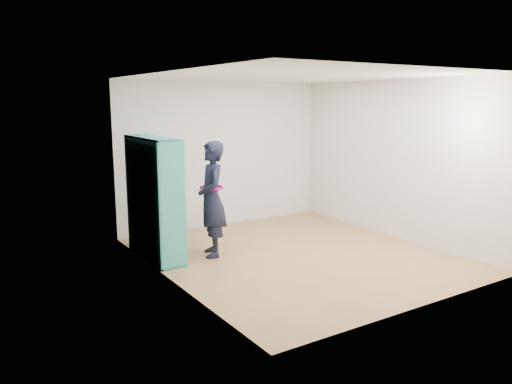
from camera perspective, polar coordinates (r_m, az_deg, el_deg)
floor at (r=7.50m, az=4.73°, el=-7.17°), size 4.50×4.50×0.00m
ceiling at (r=7.15m, az=5.05°, el=13.10°), size 4.50×4.50×0.00m
wall_left at (r=6.21m, az=-9.94°, el=1.36°), size 0.02×4.50×2.60m
wall_right at (r=8.57m, az=15.60°, el=3.59°), size 0.02×4.50×2.60m
wall_back at (r=9.09m, az=-3.78°, el=4.32°), size 4.00×0.02×2.60m
wall_front at (r=5.62m, az=18.96°, el=-0.00°), size 4.00×0.02×2.60m
bookshelf at (r=7.30m, az=-11.73°, el=-0.91°), size 0.38×1.32×1.76m
person at (r=7.28m, az=-5.06°, el=-0.81°), size 0.58×0.72×1.69m
smartphone at (r=7.32m, az=-6.22°, el=0.11°), size 0.05×0.10×0.14m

